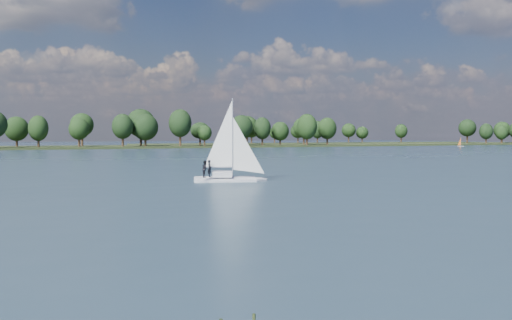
{
  "coord_description": "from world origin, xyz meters",
  "views": [
    {
      "loc": [
        -21.56,
        -15.79,
        4.96
      ],
      "look_at": [
        3.85,
        34.99,
        2.5
      ],
      "focal_mm": 40.0,
      "sensor_mm": 36.0,
      "label": 1
    }
  ],
  "objects": [
    {
      "name": "ground",
      "position": [
        0.0,
        100.0,
        0.0
      ],
      "size": [
        700.0,
        700.0,
        0.0
      ],
      "primitive_type": "plane",
      "color": "#233342",
      "rests_on": "ground"
    },
    {
      "name": "far_shore",
      "position": [
        0.0,
        212.0,
        0.0
      ],
      "size": [
        660.0,
        40.0,
        1.5
      ],
      "primitive_type": "cube",
      "color": "black",
      "rests_on": "ground"
    },
    {
      "name": "far_shore_back",
      "position": [
        160.0,
        260.0,
        0.0
      ],
      "size": [
        220.0,
        30.0,
        1.4
      ],
      "primitive_type": "cube",
      "color": "black",
      "rests_on": "ground"
    },
    {
      "name": "sailboat",
      "position": [
        2.73,
        39.97,
        2.61
      ],
      "size": [
        7.35,
        4.26,
        9.34
      ],
      "rotation": [
        0.0,
        0.0,
        -0.34
      ],
      "color": "silver",
      "rests_on": "ground"
    },
    {
      "name": "dinghy_orange",
      "position": [
        175.6,
        172.11,
        1.01
      ],
      "size": [
        2.87,
        1.77,
        4.29
      ],
      "rotation": [
        0.0,
        0.0,
        -0.29
      ],
      "color": "silver",
      "rests_on": "ground"
    }
  ]
}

